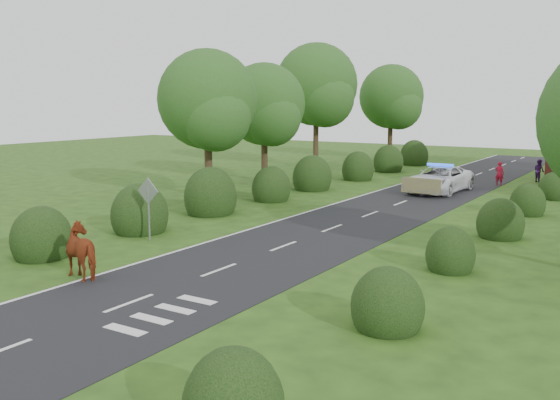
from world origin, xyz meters
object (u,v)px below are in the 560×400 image
Objects in this scene: cow at (86,255)px; pedestrian_purple at (539,171)px; pedestrian_red at (499,174)px; police_van at (440,179)px; road_sign at (148,200)px.

pedestrian_purple reaches higher than cow.
pedestrian_purple is at bearing -117.24° from pedestrian_red.
pedestrian_red is 3.64m from pedestrian_purple.
cow is 29.73m from pedestrian_red.
police_van reaches higher than pedestrian_red.
pedestrian_purple is at bearing 175.83° from cow.
police_van is 9.27m from pedestrian_purple.
cow is at bearing -68.13° from road_sign.
pedestrian_purple is (7.74, 32.26, 0.07)m from cow.
pedestrian_red is at bearing 177.99° from cow.
pedestrian_purple reaches higher than pedestrian_red.
pedestrian_red is 1.00× the size of pedestrian_purple.
pedestrian_purple is (9.67, 27.45, -0.87)m from road_sign.
cow is 1.29× the size of pedestrian_red.
cow is (1.93, -4.81, -0.94)m from road_sign.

